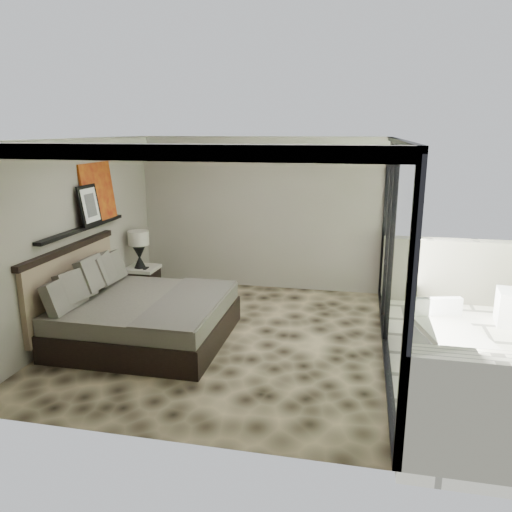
% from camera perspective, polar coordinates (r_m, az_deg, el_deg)
% --- Properties ---
extents(floor, '(5.00, 5.00, 0.00)m').
position_cam_1_polar(floor, '(7.31, -3.52, -9.29)').
color(floor, black).
rests_on(floor, ground).
extents(ceiling, '(4.50, 5.00, 0.02)m').
position_cam_1_polar(ceiling, '(6.70, -3.89, 13.14)').
color(ceiling, silver).
rests_on(ceiling, back_wall).
extents(back_wall, '(4.50, 0.02, 2.80)m').
position_cam_1_polar(back_wall, '(9.25, 0.46, 4.82)').
color(back_wall, gray).
rests_on(back_wall, floor).
extents(left_wall, '(0.02, 5.00, 2.80)m').
position_cam_1_polar(left_wall, '(7.77, -19.83, 2.15)').
color(left_wall, gray).
rests_on(left_wall, floor).
extents(glass_wall, '(0.08, 5.00, 2.80)m').
position_cam_1_polar(glass_wall, '(6.64, 15.35, 0.53)').
color(glass_wall, white).
rests_on(glass_wall, floor).
extents(terrace_slab, '(3.00, 5.00, 0.12)m').
position_cam_1_polar(terrace_slab, '(7.36, 26.53, -11.20)').
color(terrace_slab, beige).
rests_on(terrace_slab, ground).
extents(picture_ledge, '(0.12, 2.20, 0.05)m').
position_cam_1_polar(picture_ledge, '(7.81, -19.13, 3.01)').
color(picture_ledge, black).
rests_on(picture_ledge, left_wall).
extents(bed, '(2.27, 2.20, 1.26)m').
position_cam_1_polar(bed, '(7.32, -13.19, -6.52)').
color(bed, black).
rests_on(bed, floor).
extents(nightstand, '(0.56, 0.56, 0.55)m').
position_cam_1_polar(nightstand, '(9.27, -12.83, -2.68)').
color(nightstand, black).
rests_on(nightstand, floor).
extents(table_lamp, '(0.37, 0.37, 0.67)m').
position_cam_1_polar(table_lamp, '(9.05, -13.24, 1.30)').
color(table_lamp, black).
rests_on(table_lamp, nightstand).
extents(abstract_canvas, '(0.13, 0.90, 0.90)m').
position_cam_1_polar(abstract_canvas, '(8.19, -17.62, 6.99)').
color(abstract_canvas, '#BC3410').
rests_on(abstract_canvas, picture_ledge).
extents(framed_print, '(0.11, 0.50, 0.60)m').
position_cam_1_polar(framed_print, '(7.86, -18.52, 5.54)').
color(framed_print, black).
rests_on(framed_print, picture_ledge).
extents(lounger, '(1.11, 1.65, 0.59)m').
position_cam_1_polar(lounger, '(7.15, 21.64, -9.28)').
color(lounger, silver).
rests_on(lounger, terrace_slab).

